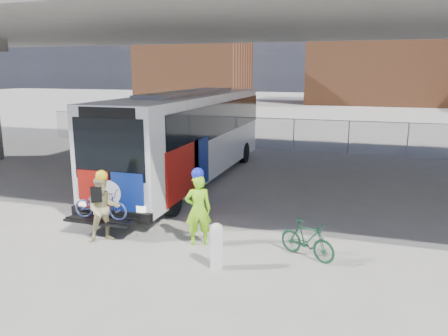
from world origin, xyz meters
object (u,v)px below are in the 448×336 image
at_px(bus, 190,130).
at_px(bollard, 217,244).
at_px(cyclist_hivis, 198,208).
at_px(bike_parked, 307,240).
at_px(cyclist_tan, 103,208).

bearing_deg(bus, bollard, -63.99).
height_order(cyclist_hivis, bike_parked, cyclist_hivis).
xyz_separation_m(cyclist_hivis, bike_parked, (2.83, -0.00, -0.53)).
distance_m(cyclist_tan, bike_parked, 5.36).
distance_m(cyclist_hivis, bike_parked, 2.88).
height_order(bollard, cyclist_hivis, cyclist_hivis).
bearing_deg(bike_parked, bollard, 150.50).
bearing_deg(cyclist_tan, bollard, -48.01).
distance_m(bollard, cyclist_tan, 3.49).
xyz_separation_m(bus, bollard, (3.70, -7.58, -1.52)).
distance_m(bus, cyclist_tan, 7.00).
height_order(bus, cyclist_tan, bus).
relative_size(bus, bike_parked, 8.32).
xyz_separation_m(bus, cyclist_hivis, (2.77, -6.34, -1.11)).
xyz_separation_m(bus, bike_parked, (5.60, -6.34, -1.64)).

